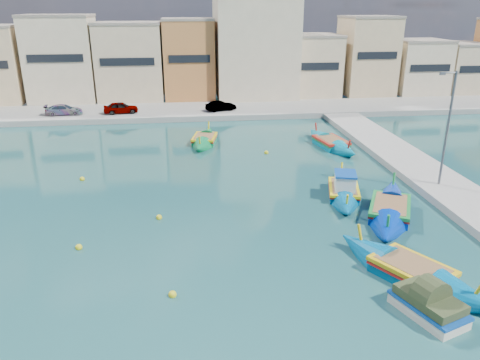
{
  "coord_description": "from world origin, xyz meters",
  "views": [
    {
      "loc": [
        0.66,
        -21.57,
        11.82
      ],
      "look_at": [
        4.0,
        6.0,
        1.4
      ],
      "focal_mm": 35.0,
      "sensor_mm": 36.0,
      "label": 1
    }
  ],
  "objects_px": {
    "luzzu_turquoise_cabin": "(344,191)",
    "luzzu_cyan_south": "(411,273)",
    "church_block": "(255,33)",
    "luzzu_blue_south": "(390,211)",
    "luzzu_green": "(205,140)",
    "tender_near": "(429,306)",
    "luzzu_cyan_mid": "(331,144)",
    "quay_street_lamp": "(447,129)"
  },
  "relations": [
    {
      "from": "church_block",
      "to": "luzzu_cyan_south",
      "type": "height_order",
      "value": "church_block"
    },
    {
      "from": "church_block",
      "to": "luzzu_green",
      "type": "distance_m",
      "value": 23.21
    },
    {
      "from": "quay_street_lamp",
      "to": "luzzu_blue_south",
      "type": "distance_m",
      "value": 7.13
    },
    {
      "from": "luzzu_cyan_mid",
      "to": "luzzu_green",
      "type": "distance_m",
      "value": 11.36
    },
    {
      "from": "luzzu_green",
      "to": "luzzu_cyan_mid",
      "type": "bearing_deg",
      "value": -12.85
    },
    {
      "from": "luzzu_green",
      "to": "tender_near",
      "type": "height_order",
      "value": "luzzu_green"
    },
    {
      "from": "church_block",
      "to": "quay_street_lamp",
      "type": "relative_size",
      "value": 2.39
    },
    {
      "from": "church_block",
      "to": "luzzu_cyan_south",
      "type": "relative_size",
      "value": 2.26
    },
    {
      "from": "luzzu_cyan_south",
      "to": "tender_near",
      "type": "relative_size",
      "value": 2.51
    },
    {
      "from": "luzzu_turquoise_cabin",
      "to": "luzzu_cyan_mid",
      "type": "xyz_separation_m",
      "value": [
        2.6,
        11.16,
        -0.06
      ]
    },
    {
      "from": "church_block",
      "to": "luzzu_turquoise_cabin",
      "type": "relative_size",
      "value": 2.23
    },
    {
      "from": "luzzu_turquoise_cabin",
      "to": "luzzu_cyan_mid",
      "type": "height_order",
      "value": "luzzu_turquoise_cabin"
    },
    {
      "from": "luzzu_turquoise_cabin",
      "to": "quay_street_lamp",
      "type": "bearing_deg",
      "value": 0.32
    },
    {
      "from": "luzzu_green",
      "to": "luzzu_cyan_south",
      "type": "relative_size",
      "value": 0.91
    },
    {
      "from": "luzzu_turquoise_cabin",
      "to": "luzzu_blue_south",
      "type": "distance_m",
      "value": 3.73
    },
    {
      "from": "church_block",
      "to": "luzzu_turquoise_cabin",
      "type": "distance_m",
      "value": 34.99
    },
    {
      "from": "luzzu_blue_south",
      "to": "luzzu_cyan_south",
      "type": "height_order",
      "value": "luzzu_blue_south"
    },
    {
      "from": "luzzu_cyan_south",
      "to": "quay_street_lamp",
      "type": "bearing_deg",
      "value": 56.23
    },
    {
      "from": "luzzu_green",
      "to": "luzzu_cyan_south",
      "type": "xyz_separation_m",
      "value": [
        8.32,
        -23.71,
        0.03
      ]
    },
    {
      "from": "tender_near",
      "to": "luzzu_blue_south",
      "type": "bearing_deg",
      "value": 75.16
    },
    {
      "from": "luzzu_turquoise_cabin",
      "to": "luzzu_blue_south",
      "type": "height_order",
      "value": "luzzu_turquoise_cabin"
    },
    {
      "from": "church_block",
      "to": "luzzu_cyan_south",
      "type": "distance_m",
      "value": 44.81
    },
    {
      "from": "luzzu_turquoise_cabin",
      "to": "luzzu_green",
      "type": "distance_m",
      "value": 16.09
    },
    {
      "from": "luzzu_turquoise_cabin",
      "to": "luzzu_blue_south",
      "type": "xyz_separation_m",
      "value": [
        1.74,
        -3.3,
        -0.04
      ]
    },
    {
      "from": "luzzu_cyan_south",
      "to": "luzzu_turquoise_cabin",
      "type": "bearing_deg",
      "value": 89.09
    },
    {
      "from": "church_block",
      "to": "luzzu_blue_south",
      "type": "height_order",
      "value": "church_block"
    },
    {
      "from": "church_block",
      "to": "tender_near",
      "type": "xyz_separation_m",
      "value": [
        0.13,
        -46.74,
        -7.95
      ]
    },
    {
      "from": "quay_street_lamp",
      "to": "tender_near",
      "type": "height_order",
      "value": "quay_street_lamp"
    },
    {
      "from": "luzzu_blue_south",
      "to": "tender_near",
      "type": "height_order",
      "value": "luzzu_blue_south"
    },
    {
      "from": "luzzu_turquoise_cabin",
      "to": "luzzu_green",
      "type": "xyz_separation_m",
      "value": [
        -8.48,
        13.68,
        -0.07
      ]
    },
    {
      "from": "church_block",
      "to": "tender_near",
      "type": "height_order",
      "value": "church_block"
    },
    {
      "from": "tender_near",
      "to": "church_block",
      "type": "bearing_deg",
      "value": 90.16
    },
    {
      "from": "luzzu_turquoise_cabin",
      "to": "luzzu_cyan_south",
      "type": "height_order",
      "value": "luzzu_turquoise_cabin"
    },
    {
      "from": "luzzu_cyan_mid",
      "to": "tender_near",
      "type": "relative_size",
      "value": 2.63
    },
    {
      "from": "luzzu_green",
      "to": "church_block",
      "type": "bearing_deg",
      "value": 69.53
    },
    {
      "from": "tender_near",
      "to": "luzzu_green",
      "type": "bearing_deg",
      "value": 106.32
    },
    {
      "from": "church_block",
      "to": "luzzu_cyan_mid",
      "type": "distance_m",
      "value": 24.53
    },
    {
      "from": "luzzu_cyan_mid",
      "to": "luzzu_green",
      "type": "xyz_separation_m",
      "value": [
        -11.07,
        2.52,
        -0.02
      ]
    },
    {
      "from": "luzzu_turquoise_cabin",
      "to": "luzzu_blue_south",
      "type": "relative_size",
      "value": 0.9
    },
    {
      "from": "luzzu_turquoise_cabin",
      "to": "luzzu_cyan_south",
      "type": "relative_size",
      "value": 1.01
    },
    {
      "from": "luzzu_blue_south",
      "to": "tender_near",
      "type": "xyz_separation_m",
      "value": [
        -2.49,
        -9.41,
        0.17
      ]
    },
    {
      "from": "church_block",
      "to": "luzzu_cyan_south",
      "type": "xyz_separation_m",
      "value": [
        0.72,
        -44.06,
        -8.12
      ]
    }
  ]
}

